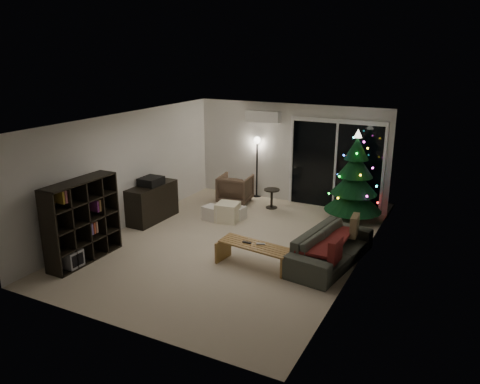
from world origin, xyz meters
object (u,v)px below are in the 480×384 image
object	(u,v)px
armchair	(235,189)
sofa	(331,248)
coffee_table	(254,255)
christmas_tree	(355,176)
media_cabinet	(152,203)
bookshelf	(75,219)

from	to	relation	value
armchair	sofa	world-z (taller)	armchair
sofa	coffee_table	size ratio (longest dim) A/B	1.57
coffee_table	christmas_tree	distance (m)	3.45
media_cabinet	coffee_table	xyz separation A→B (m)	(3.11, -1.12, -0.20)
media_cabinet	sofa	world-z (taller)	media_cabinet
sofa	bookshelf	bearing A→B (deg)	122.01
bookshelf	armchair	distance (m)	4.43
sofa	coffee_table	bearing A→B (deg)	129.93
armchair	sofa	xyz separation A→B (m)	(3.20, -2.37, -0.05)
bookshelf	christmas_tree	world-z (taller)	christmas_tree
media_cabinet	sofa	bearing A→B (deg)	-4.23
bookshelf	armchair	bearing A→B (deg)	88.39
armchair	christmas_tree	size ratio (longest dim) A/B	0.38
media_cabinet	christmas_tree	bearing A→B (deg)	27.93
armchair	media_cabinet	bearing A→B (deg)	53.03
coffee_table	bookshelf	bearing A→B (deg)	-152.18
armchair	christmas_tree	distance (m)	3.06
bookshelf	media_cabinet	bearing A→B (deg)	102.82
media_cabinet	armchair	world-z (taller)	media_cabinet
bookshelf	christmas_tree	distance (m)	5.99
media_cabinet	christmas_tree	size ratio (longest dim) A/B	0.64
armchair	christmas_tree	world-z (taller)	christmas_tree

